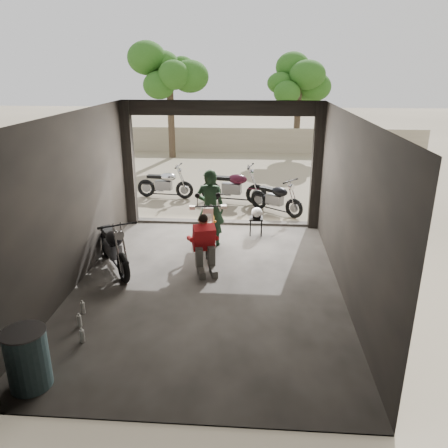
# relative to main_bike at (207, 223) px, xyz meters

# --- Properties ---
(ground) EXTENTS (80.00, 80.00, 0.00)m
(ground) POSITION_rel_main_bike_xyz_m (0.21, -1.83, -0.60)
(ground) COLOR #7A6D56
(ground) RESTS_ON ground
(garage) EXTENTS (7.00, 7.13, 3.20)m
(garage) POSITION_rel_main_bike_xyz_m (0.21, -1.29, 0.67)
(garage) COLOR #2D2B28
(garage) RESTS_ON ground
(boundary_wall) EXTENTS (18.00, 0.30, 1.20)m
(boundary_wall) POSITION_rel_main_bike_xyz_m (0.21, 12.17, -0.00)
(boundary_wall) COLOR gray
(boundary_wall) RESTS_ON ground
(tree_left) EXTENTS (2.20, 2.20, 5.60)m
(tree_left) POSITION_rel_main_bike_xyz_m (-2.79, 10.67, 3.38)
(tree_left) COLOR #382B1E
(tree_left) RESTS_ON ground
(tree_right) EXTENTS (2.20, 2.20, 5.00)m
(tree_right) POSITION_rel_main_bike_xyz_m (3.01, 12.17, 2.96)
(tree_right) COLOR #382B1E
(tree_right) RESTS_ON ground
(main_bike) EXTENTS (1.00, 1.90, 1.21)m
(main_bike) POSITION_rel_main_bike_xyz_m (0.00, 0.00, 0.00)
(main_bike) COLOR white
(main_bike) RESTS_ON ground
(left_bike) EXTENTS (1.49, 1.80, 1.14)m
(left_bike) POSITION_rel_main_bike_xyz_m (-1.79, -1.26, -0.03)
(left_bike) COLOR black
(left_bike) RESTS_ON ground
(outside_bike_a) EXTENTS (1.66, 0.83, 1.08)m
(outside_bike_a) POSITION_rel_main_bike_xyz_m (-1.79, 4.01, -0.06)
(outside_bike_a) COLOR black
(outside_bike_a) RESTS_ON ground
(outside_bike_b) EXTENTS (1.90, 1.06, 1.21)m
(outside_bike_b) POSITION_rel_main_bike_xyz_m (0.41, 3.58, 0.00)
(outside_bike_b) COLOR #461023
(outside_bike_b) RESTS_ON ground
(outside_bike_c) EXTENTS (1.62, 1.45, 1.05)m
(outside_bike_c) POSITION_rel_main_bike_xyz_m (1.67, 2.67, -0.08)
(outside_bike_c) COLOR black
(outside_bike_c) RESTS_ON ground
(rider) EXTENTS (0.70, 0.49, 1.81)m
(rider) POSITION_rel_main_bike_xyz_m (0.05, 0.19, 0.30)
(rider) COLOR black
(rider) RESTS_ON ground
(mechanic) EXTENTS (0.79, 0.93, 1.15)m
(mechanic) POSITION_rel_main_bike_xyz_m (0.09, -1.27, -0.03)
(mechanic) COLOR red
(mechanic) RESTS_ON ground
(stool) EXTENTS (0.33, 0.33, 0.46)m
(stool) POSITION_rel_main_bike_xyz_m (1.11, 0.90, -0.22)
(stool) COLOR black
(stool) RESTS_ON ground
(helmet) EXTENTS (0.29, 0.31, 0.26)m
(helmet) POSITION_rel_main_bike_xyz_m (1.12, 0.90, -0.02)
(helmet) COLOR white
(helmet) RESTS_ON stool
(oil_drum) EXTENTS (0.56, 0.56, 0.83)m
(oil_drum) POSITION_rel_main_bike_xyz_m (-1.79, -4.82, -0.19)
(oil_drum) COLOR #3E6168
(oil_drum) RESTS_ON ground
(sign_post) EXTENTS (0.74, 0.08, 2.21)m
(sign_post) POSITION_rel_main_bike_xyz_m (3.35, 3.07, 0.87)
(sign_post) COLOR black
(sign_post) RESTS_ON ground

